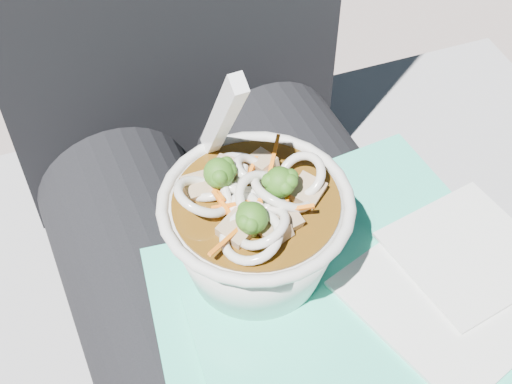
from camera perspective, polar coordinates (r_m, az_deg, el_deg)
name	(u,v)px	position (r m, az deg, el deg)	size (l,w,h in m)	color
stone_ledge	(228,362)	(1.01, -2.28, -13.46)	(1.00, 0.50, 0.48)	gray
lap	(280,332)	(0.66, 1.90, -11.17)	(0.34, 0.48, 0.16)	black
person_body	(240,246)	(0.69, -1.31, -4.34)	(0.34, 0.94, 1.03)	black
plastic_bag	(338,314)	(0.56, 6.54, -9.66)	(0.31, 0.31, 0.02)	#31CDA6
napkins	(457,280)	(0.58, 15.75, -6.82)	(0.18, 0.17, 0.01)	silver
udon_bowl	(255,225)	(0.53, -0.07, -2.66)	(0.17, 0.17, 0.19)	silver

